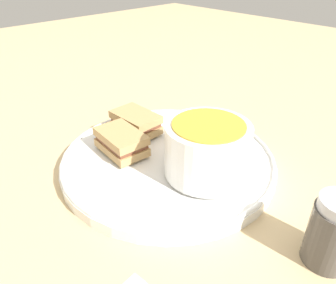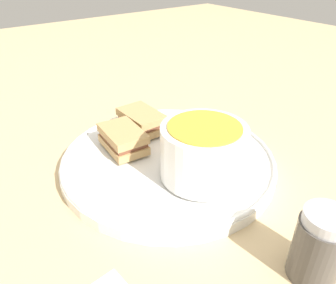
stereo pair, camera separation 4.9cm
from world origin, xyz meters
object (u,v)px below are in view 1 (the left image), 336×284
at_px(spoon, 217,131).
at_px(sandwich_half_near, 136,122).
at_px(soup_bowl, 207,149).
at_px(salt_shaker, 333,233).
at_px(sandwich_half_far, 121,141).

relative_size(spoon, sandwich_half_near, 1.29).
bearing_deg(sandwich_half_near, soup_bowl, -91.97).
bearing_deg(salt_shaker, sandwich_half_far, 98.20).
height_order(soup_bowl, salt_shaker, soup_bowl).
bearing_deg(soup_bowl, salt_shaker, -92.39).
bearing_deg(sandwich_half_far, sandwich_half_near, 31.53).
bearing_deg(salt_shaker, soup_bowl, 87.61).
distance_m(soup_bowl, salt_shaker, 0.18).
bearing_deg(sandwich_half_far, spoon, -23.64).
distance_m(spoon, sandwich_half_near, 0.14).
bearing_deg(sandwich_half_near, salt_shaker, -92.19).
relative_size(soup_bowl, sandwich_half_far, 1.35).
bearing_deg(salt_shaker, spoon, 65.64).
relative_size(soup_bowl, spoon, 1.09).
bearing_deg(soup_bowl, sandwich_half_far, 111.98).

